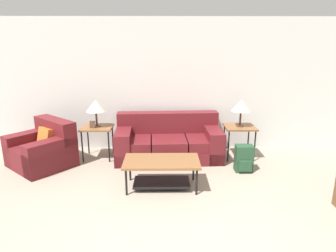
{
  "coord_description": "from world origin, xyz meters",
  "views": [
    {
      "loc": [
        -0.22,
        -1.89,
        2.13
      ],
      "look_at": [
        -0.17,
        2.85,
        0.8
      ],
      "focal_mm": 32.0,
      "sensor_mm": 36.0,
      "label": 1
    }
  ],
  "objects_px": {
    "side_table_left": "(97,130)",
    "table_lamp_left": "(96,106)",
    "side_table_right": "(240,129)",
    "table_lamp_right": "(241,106)",
    "backpack": "(244,159)",
    "coffee_table": "(162,167)",
    "couch": "(168,142)",
    "armchair": "(43,150)"
  },
  "relations": [
    {
      "from": "coffee_table",
      "to": "table_lamp_right",
      "type": "distance_m",
      "value": 2.02
    },
    {
      "from": "side_table_right",
      "to": "table_lamp_left",
      "type": "xyz_separation_m",
      "value": [
        -2.67,
        0.0,
        0.45
      ]
    },
    {
      "from": "backpack",
      "to": "side_table_left",
      "type": "bearing_deg",
      "value": 165.96
    },
    {
      "from": "table_lamp_left",
      "to": "armchair",
      "type": "bearing_deg",
      "value": -158.84
    },
    {
      "from": "couch",
      "to": "table_lamp_right",
      "type": "xyz_separation_m",
      "value": [
        1.34,
        -0.02,
        0.71
      ]
    },
    {
      "from": "couch",
      "to": "coffee_table",
      "type": "bearing_deg",
      "value": -95.48
    },
    {
      "from": "armchair",
      "to": "side_table_left",
      "type": "height_order",
      "value": "armchair"
    },
    {
      "from": "table_lamp_left",
      "to": "backpack",
      "type": "height_order",
      "value": "table_lamp_left"
    },
    {
      "from": "table_lamp_right",
      "to": "backpack",
      "type": "height_order",
      "value": "table_lamp_right"
    },
    {
      "from": "side_table_left",
      "to": "table_lamp_right",
      "type": "xyz_separation_m",
      "value": [
        2.67,
        0.0,
        0.45
      ]
    },
    {
      "from": "side_table_left",
      "to": "table_lamp_right",
      "type": "height_order",
      "value": "table_lamp_right"
    },
    {
      "from": "couch",
      "to": "side_table_right",
      "type": "xyz_separation_m",
      "value": [
        1.34,
        -0.02,
        0.26
      ]
    },
    {
      "from": "coffee_table",
      "to": "table_lamp_right",
      "type": "xyz_separation_m",
      "value": [
        1.46,
        1.23,
        0.68
      ]
    },
    {
      "from": "armchair",
      "to": "side_table_left",
      "type": "bearing_deg",
      "value": 21.16
    },
    {
      "from": "side_table_right",
      "to": "backpack",
      "type": "bearing_deg",
      "value": -95.69
    },
    {
      "from": "table_lamp_right",
      "to": "backpack",
      "type": "xyz_separation_m",
      "value": [
        -0.06,
        -0.65,
        -0.78
      ]
    },
    {
      "from": "armchair",
      "to": "side_table_right",
      "type": "relative_size",
      "value": 2.18
    },
    {
      "from": "side_table_right",
      "to": "table_lamp_left",
      "type": "height_order",
      "value": "table_lamp_left"
    },
    {
      "from": "couch",
      "to": "table_lamp_right",
      "type": "bearing_deg",
      "value": -0.75
    },
    {
      "from": "side_table_left",
      "to": "side_table_right",
      "type": "xyz_separation_m",
      "value": [
        2.67,
        0.0,
        0.0
      ]
    },
    {
      "from": "table_lamp_left",
      "to": "backpack",
      "type": "relative_size",
      "value": 1.1
    },
    {
      "from": "side_table_right",
      "to": "table_lamp_right",
      "type": "height_order",
      "value": "table_lamp_right"
    },
    {
      "from": "coffee_table",
      "to": "table_lamp_right",
      "type": "height_order",
      "value": "table_lamp_right"
    },
    {
      "from": "couch",
      "to": "coffee_table",
      "type": "xyz_separation_m",
      "value": [
        -0.12,
        -1.24,
        0.03
      ]
    },
    {
      "from": "couch",
      "to": "armchair",
      "type": "xyz_separation_m",
      "value": [
        -2.24,
        -0.37,
        -0.0
      ]
    },
    {
      "from": "armchair",
      "to": "side_table_left",
      "type": "relative_size",
      "value": 2.18
    },
    {
      "from": "coffee_table",
      "to": "side_table_left",
      "type": "bearing_deg",
      "value": 134.68
    },
    {
      "from": "couch",
      "to": "table_lamp_right",
      "type": "relative_size",
      "value": 3.95
    },
    {
      "from": "table_lamp_right",
      "to": "backpack",
      "type": "distance_m",
      "value": 1.02
    },
    {
      "from": "couch",
      "to": "backpack",
      "type": "bearing_deg",
      "value": -27.73
    },
    {
      "from": "armchair",
      "to": "coffee_table",
      "type": "distance_m",
      "value": 2.29
    },
    {
      "from": "side_table_left",
      "to": "table_lamp_left",
      "type": "relative_size",
      "value": 1.22
    },
    {
      "from": "armchair",
      "to": "side_table_left",
      "type": "distance_m",
      "value": 1.0
    },
    {
      "from": "couch",
      "to": "side_table_left",
      "type": "relative_size",
      "value": 3.25
    },
    {
      "from": "table_lamp_left",
      "to": "couch",
      "type": "bearing_deg",
      "value": 0.75
    },
    {
      "from": "armchair",
      "to": "coffee_table",
      "type": "xyz_separation_m",
      "value": [
        2.12,
        -0.88,
        0.03
      ]
    },
    {
      "from": "table_lamp_right",
      "to": "backpack",
      "type": "relative_size",
      "value": 1.1
    },
    {
      "from": "armchair",
      "to": "backpack",
      "type": "height_order",
      "value": "armchair"
    },
    {
      "from": "couch",
      "to": "side_table_right",
      "type": "distance_m",
      "value": 1.36
    },
    {
      "from": "armchair",
      "to": "table_lamp_right",
      "type": "height_order",
      "value": "table_lamp_right"
    },
    {
      "from": "side_table_left",
      "to": "table_lamp_left",
      "type": "xyz_separation_m",
      "value": [
        0.0,
        0.0,
        0.45
      ]
    },
    {
      "from": "side_table_left",
      "to": "table_lamp_right",
      "type": "bearing_deg",
      "value": 0.0
    }
  ]
}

